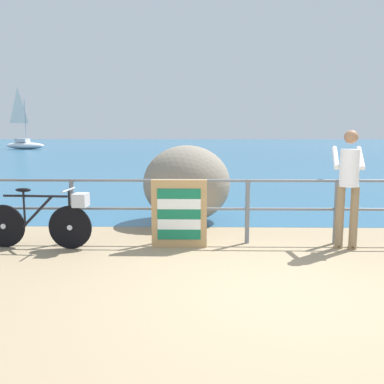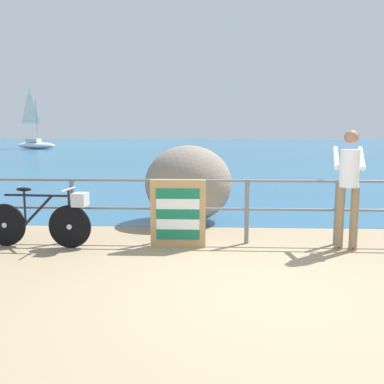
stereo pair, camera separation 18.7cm
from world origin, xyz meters
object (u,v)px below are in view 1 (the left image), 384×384
object	(u,v)px
sailboat	(24,142)
person_at_railing	(348,183)
folded_deckchair_stack	(179,214)
breakwater_boulder_main	(187,184)
bicycle	(46,218)

from	to	relation	value
sailboat	person_at_railing	bearing A→B (deg)	-45.48
sailboat	folded_deckchair_stack	bearing A→B (deg)	-48.65
folded_deckchair_stack	breakwater_boulder_main	world-z (taller)	breakwater_boulder_main
person_at_railing	sailboat	bearing A→B (deg)	41.03
folded_deckchair_stack	sailboat	distance (m)	39.64
bicycle	sailboat	xyz separation A→B (m)	(-15.31, 35.76, 0.24)
bicycle	folded_deckchair_stack	bearing A→B (deg)	6.74
bicycle	person_at_railing	world-z (taller)	person_at_railing
person_at_railing	breakwater_boulder_main	bearing A→B (deg)	64.64
person_at_railing	sailboat	world-z (taller)	sailboat
bicycle	breakwater_boulder_main	size ratio (longest dim) A/B	1.00
folded_deckchair_stack	breakwater_boulder_main	size ratio (longest dim) A/B	0.61
folded_deckchair_stack	sailboat	bearing A→B (deg)	115.90
bicycle	breakwater_boulder_main	distance (m)	2.86
bicycle	folded_deckchair_stack	xyz separation A→B (m)	(2.01, 0.11, 0.06)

